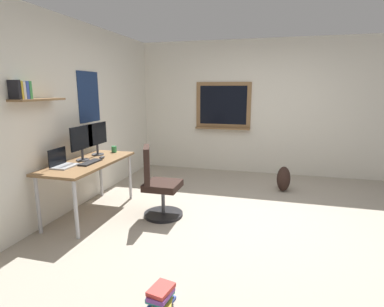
# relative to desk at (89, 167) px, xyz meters

# --- Properties ---
(ground_plane) EXTENTS (5.20, 5.20, 0.00)m
(ground_plane) POSITION_rel_desk_xyz_m (0.33, -2.06, -0.66)
(ground_plane) COLOR #9E9384
(ground_plane) RESTS_ON ground
(wall_back) EXTENTS (5.00, 0.30, 2.60)m
(wall_back) POSITION_rel_desk_xyz_m (0.33, 0.39, 0.64)
(wall_back) COLOR silver
(wall_back) RESTS_ON ground
(wall_right) EXTENTS (0.22, 5.00, 2.60)m
(wall_right) POSITION_rel_desk_xyz_m (2.78, -2.03, 0.64)
(wall_right) COLOR silver
(wall_right) RESTS_ON ground
(desk) EXTENTS (1.46, 0.62, 0.73)m
(desk) POSITION_rel_desk_xyz_m (0.00, 0.00, 0.00)
(desk) COLOR olive
(desk) RESTS_ON ground
(office_chair) EXTENTS (0.53, 0.55, 0.95)m
(office_chair) POSITION_rel_desk_xyz_m (0.15, -0.91, -0.25)
(office_chair) COLOR black
(office_chair) RESTS_ON ground
(laptop) EXTENTS (0.31, 0.21, 0.23)m
(laptop) POSITION_rel_desk_xyz_m (-0.33, 0.15, 0.13)
(laptop) COLOR #ADAFB5
(laptop) RESTS_ON desk
(monitor_primary) EXTENTS (0.46, 0.17, 0.46)m
(monitor_primary) POSITION_rel_desk_xyz_m (0.04, 0.10, 0.34)
(monitor_primary) COLOR #38383D
(monitor_primary) RESTS_ON desk
(monitor_secondary) EXTENTS (0.46, 0.17, 0.46)m
(monitor_secondary) POSITION_rel_desk_xyz_m (0.40, 0.10, 0.34)
(monitor_secondary) COLOR #38383D
(monitor_secondary) RESTS_ON desk
(keyboard) EXTENTS (0.37, 0.13, 0.02)m
(keyboard) POSITION_rel_desk_xyz_m (-0.07, -0.08, 0.08)
(keyboard) COLOR black
(keyboard) RESTS_ON desk
(computer_mouse) EXTENTS (0.10, 0.06, 0.03)m
(computer_mouse) POSITION_rel_desk_xyz_m (0.21, -0.08, 0.09)
(computer_mouse) COLOR #262628
(computer_mouse) RESTS_ON desk
(coffee_mug) EXTENTS (0.08, 0.08, 0.09)m
(coffee_mug) POSITION_rel_desk_xyz_m (0.63, -0.03, 0.12)
(coffee_mug) COLOR #338C4C
(coffee_mug) RESTS_ON desk
(backpack) EXTENTS (0.32, 0.22, 0.41)m
(backpack) POSITION_rel_desk_xyz_m (1.67, -2.55, -0.45)
(backpack) COLOR black
(backpack) RESTS_ON ground
(book_stack_on_floor) EXTENTS (0.25, 0.21, 0.16)m
(book_stack_on_floor) POSITION_rel_desk_xyz_m (-1.46, -1.56, -0.58)
(book_stack_on_floor) COLOR #3851B2
(book_stack_on_floor) RESTS_ON ground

